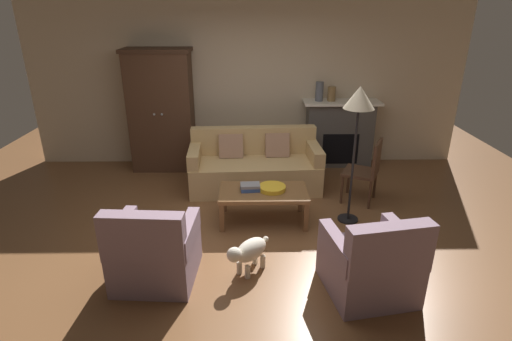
{
  "coord_description": "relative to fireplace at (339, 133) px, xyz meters",
  "views": [
    {
      "loc": [
        0.03,
        -4.21,
        2.54
      ],
      "look_at": [
        0.11,
        0.68,
        0.55
      ],
      "focal_mm": 28.13,
      "sensor_mm": 36.0,
      "label": 1
    }
  ],
  "objects": [
    {
      "name": "fireplace",
      "position": [
        0.0,
        0.0,
        0.0
      ],
      "size": [
        1.26,
        0.48,
        1.12
      ],
      "color": "#4C4947",
      "rests_on": "ground"
    },
    {
      "name": "ground_plane",
      "position": [
        -1.55,
        -2.3,
        -0.57
      ],
      "size": [
        9.6,
        9.6,
        0.0
      ],
      "primitive_type": "plane",
      "color": "brown"
    },
    {
      "name": "dog",
      "position": [
        -1.54,
        -3.05,
        -0.32
      ],
      "size": [
        0.45,
        0.47,
        0.39
      ],
      "color": "beige",
      "rests_on": "ground"
    },
    {
      "name": "back_wall",
      "position": [
        -1.55,
        0.25,
        0.83
      ],
      "size": [
        7.2,
        0.1,
        2.8
      ],
      "primitive_type": "cube",
      "color": "beige",
      "rests_on": "ground"
    },
    {
      "name": "mantel_vase_slate",
      "position": [
        -0.38,
        -0.02,
        0.71
      ],
      "size": [
        0.13,
        0.13,
        0.31
      ],
      "primitive_type": "cylinder",
      "color": "#565B66",
      "rests_on": "fireplace"
    },
    {
      "name": "couch",
      "position": [
        -1.44,
        -0.91,
        -0.25
      ],
      "size": [
        1.96,
        0.94,
        0.86
      ],
      "color": "tan",
      "rests_on": "ground"
    },
    {
      "name": "armoire",
      "position": [
        -2.95,
        -0.08,
        0.42
      ],
      "size": [
        1.06,
        0.57,
        1.96
      ],
      "color": "#472D1E",
      "rests_on": "ground"
    },
    {
      "name": "coffee_table",
      "position": [
        -1.35,
        -1.97,
        -0.2
      ],
      "size": [
        1.1,
        0.6,
        0.42
      ],
      "color": "brown",
      "rests_on": "ground"
    },
    {
      "name": "mantel_vase_bronze",
      "position": [
        -0.18,
        -0.02,
        0.67
      ],
      "size": [
        0.13,
        0.13,
        0.23
      ],
      "primitive_type": "cylinder",
      "color": "olive",
      "rests_on": "fireplace"
    },
    {
      "name": "book_stack",
      "position": [
        -1.52,
        -1.95,
        -0.11
      ],
      "size": [
        0.26,
        0.2,
        0.08
      ],
      "color": "#38569E",
      "rests_on": "coffee_table"
    },
    {
      "name": "armchair_near_right",
      "position": [
        -0.39,
        -3.39,
        -0.25
      ],
      "size": [
        0.89,
        0.89,
        0.88
      ],
      "color": "gray",
      "rests_on": "ground"
    },
    {
      "name": "armchair_near_left",
      "position": [
        -2.46,
        -3.16,
        -0.25
      ],
      "size": [
        0.83,
        0.82,
        0.88
      ],
      "color": "gray",
      "rests_on": "ground"
    },
    {
      "name": "fruit_bowl",
      "position": [
        -1.24,
        -1.95,
        -0.12
      ],
      "size": [
        0.34,
        0.34,
        0.06
      ],
      "primitive_type": "cylinder",
      "color": "gold",
      "rests_on": "coffee_table"
    },
    {
      "name": "side_chair_wooden",
      "position": [
        0.09,
        -1.46,
        -0.06
      ],
      "size": [
        0.59,
        0.59,
        0.9
      ],
      "color": "#472D1E",
      "rests_on": "ground"
    },
    {
      "name": "floor_lamp",
      "position": [
        -0.26,
        -1.98,
        0.92
      ],
      "size": [
        0.36,
        0.36,
        1.72
      ],
      "color": "black",
      "rests_on": "ground"
    }
  ]
}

